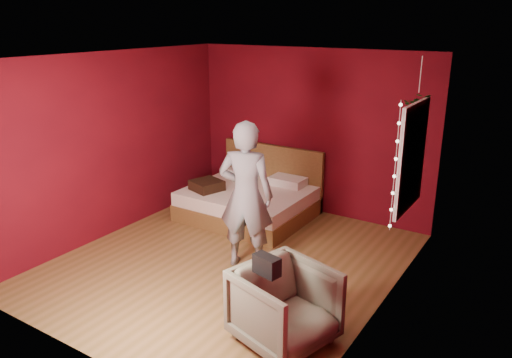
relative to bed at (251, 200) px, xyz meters
name	(u,v)px	position (x,y,z in m)	size (l,w,h in m)	color
floor	(229,262)	(0.64, -1.50, -0.26)	(4.50, 4.50, 0.00)	brown
room_walls	(227,136)	(0.64, -1.50, 1.41)	(4.04, 4.54, 2.62)	#600A13
window	(412,157)	(2.61, -0.60, 1.24)	(0.05, 0.97, 1.27)	white
fairy_lights	(395,168)	(2.58, -1.12, 1.24)	(0.04, 0.04, 1.45)	silver
bed	(251,200)	(0.00, 0.00, 0.00)	(1.85, 1.57, 1.02)	brown
person	(246,196)	(0.87, -1.43, 0.67)	(0.69, 0.45, 1.88)	gray
armchair	(285,306)	(2.06, -2.56, 0.12)	(0.83, 0.86, 0.78)	#6A6953
handbag	(267,265)	(1.96, -2.72, 0.61)	(0.26, 0.13, 0.18)	black
throw_pillow	(207,185)	(-0.53, -0.45, 0.27)	(0.42, 0.42, 0.15)	black
hanging_plant	(417,108)	(2.49, -0.13, 1.72)	(0.40, 0.37, 0.80)	silver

